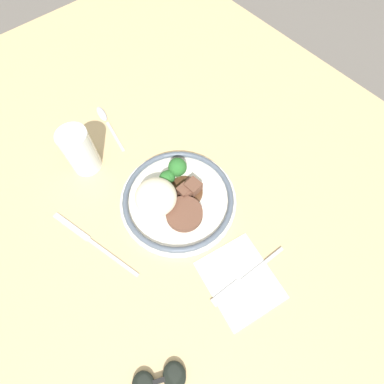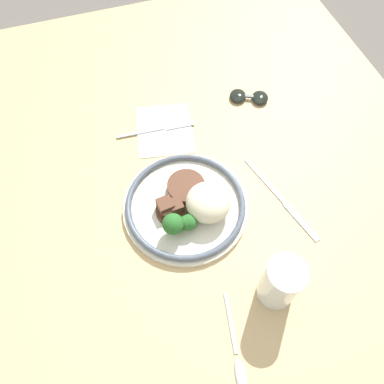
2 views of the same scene
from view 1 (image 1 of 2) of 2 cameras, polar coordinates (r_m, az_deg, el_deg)
The scene contains 9 objects.
ground_plane at distance 0.71m, azimuth -4.45°, elevation -0.22°, with size 8.00×8.00×0.00m, color #5B5651.
dining_table at distance 0.69m, azimuth -4.56°, elevation 0.50°, with size 1.47×1.18×0.04m.
napkin at distance 0.61m, azimuth 9.14°, elevation -16.22°, with size 0.17×0.15×0.00m.
plate at distance 0.64m, azimuth -3.45°, elevation -1.06°, with size 0.25×0.25×0.07m.
juice_glass at distance 0.70m, azimuth -20.40°, elevation 7.05°, with size 0.07×0.07×0.11m.
fork at distance 0.61m, azimuth 9.51°, elevation -16.30°, with size 0.02×0.18×0.00m.
knife at distance 0.65m, azimuth -18.64°, elevation -8.87°, with size 0.22×0.07×0.00m.
spoon at distance 0.81m, azimuth -16.18°, elevation 13.21°, with size 0.16×0.04×0.01m.
sunglasses at distance 0.59m, azimuth -6.30°, elevation -32.14°, with size 0.08×0.10×0.01m.
Camera 1 is at (-0.28, 0.16, 0.63)m, focal length 28.00 mm.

